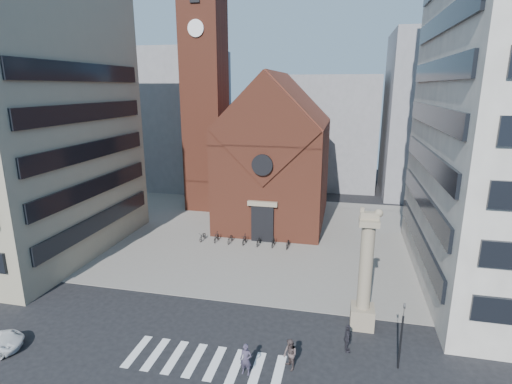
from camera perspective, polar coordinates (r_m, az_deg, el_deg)
ground at (r=29.10m, az=-6.28°, el=-19.26°), size 120.00×120.00×0.00m
piazza at (r=45.49m, az=1.47°, el=-6.09°), size 46.00×30.00×0.05m
zebra_crossing at (r=26.66m, az=-7.32°, el=-22.90°), size 10.20×3.20×0.01m
church at (r=49.13m, az=2.91°, el=5.11°), size 12.00×16.65×18.00m
campanile at (r=53.85m, az=-7.28°, el=14.15°), size 5.50×5.50×31.20m
building_left at (r=45.99m, az=-32.19°, el=8.52°), size 18.00×20.00×26.00m
bg_block_left at (r=68.94m, az=-11.69°, el=10.15°), size 16.00×14.00×22.00m
bg_block_mid at (r=68.12m, az=10.88°, el=8.45°), size 14.00×12.00×18.00m
bg_block_right at (r=66.29m, az=25.06°, el=9.78°), size 16.00×14.00×24.00m
lion_column at (r=28.77m, az=15.29°, el=-12.18°), size 1.63×1.60×8.68m
traffic_light at (r=26.09m, az=20.06°, el=-18.57°), size 0.13×0.16×4.30m
pedestrian_0 at (r=25.06m, az=-1.46°, el=-22.80°), size 0.74×0.52×1.93m
pedestrian_1 at (r=25.47m, az=4.89°, el=-22.15°), size 1.15×1.19×1.93m
pedestrian_2 at (r=27.33m, az=12.93°, el=-19.70°), size 0.60×1.15×1.88m
scooter_0 at (r=44.03m, az=-7.61°, el=-6.27°), size 0.64×1.76×0.92m
scooter_1 at (r=43.52m, az=-5.67°, el=-6.40°), size 0.50×1.70×1.02m
scooter_2 at (r=43.10m, az=-3.69°, el=-6.64°), size 0.64×1.76×0.92m
scooter_3 at (r=42.69m, az=-1.67°, el=-6.76°), size 0.50×1.70×1.02m
scooter_4 at (r=42.38m, az=0.39°, el=-7.00°), size 0.64×1.76×0.92m
scooter_5 at (r=42.08m, az=2.47°, el=-7.10°), size 0.50×1.70×1.02m
scooter_6 at (r=41.87m, az=4.59°, el=-7.32°), size 0.64×1.76×0.92m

